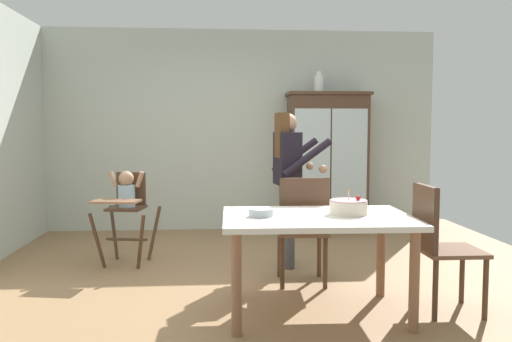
% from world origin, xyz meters
% --- Properties ---
extents(ground_plane, '(6.24, 6.24, 0.00)m').
position_xyz_m(ground_plane, '(0.00, 0.00, 0.00)').
color(ground_plane, '#93704C').
extents(wall_back, '(5.32, 0.06, 2.70)m').
position_xyz_m(wall_back, '(0.00, 2.63, 1.35)').
color(wall_back, beige).
rests_on(wall_back, ground_plane).
extents(china_cabinet, '(1.09, 0.48, 1.85)m').
position_xyz_m(china_cabinet, '(1.14, 2.37, 0.93)').
color(china_cabinet, '#4C3323').
rests_on(china_cabinet, ground_plane).
extents(ceramic_vase, '(0.13, 0.13, 0.27)m').
position_xyz_m(ceramic_vase, '(1.02, 2.37, 1.97)').
color(ceramic_vase, white).
rests_on(ceramic_vase, china_cabinet).
extents(high_chair_with_toddler, '(0.67, 0.76, 0.95)m').
position_xyz_m(high_chair_with_toddler, '(-1.25, 0.81, 0.65)').
color(high_chair_with_toddler, '#4C3323').
rests_on(high_chair_with_toddler, ground_plane).
extents(adult_person, '(0.55, 0.54, 1.53)m').
position_xyz_m(adult_person, '(0.36, 0.58, 0.97)').
color(adult_person, '#47474C').
rests_on(adult_person, ground_plane).
extents(dining_table, '(1.40, 0.99, 0.74)m').
position_xyz_m(dining_table, '(0.39, -0.78, 0.64)').
color(dining_table, silver).
rests_on(dining_table, ground_plane).
extents(birthday_cake, '(0.28, 0.28, 0.19)m').
position_xyz_m(birthday_cake, '(0.63, -0.74, 0.79)').
color(birthday_cake, beige).
rests_on(birthday_cake, dining_table).
extents(serving_bowl, '(0.18, 0.18, 0.05)m').
position_xyz_m(serving_bowl, '(-0.02, -0.78, 0.77)').
color(serving_bowl, '#B2BCC6').
rests_on(serving_bowl, dining_table).
extents(dining_chair_far_side, '(0.46, 0.46, 0.96)m').
position_xyz_m(dining_chair_far_side, '(0.40, -0.08, 0.56)').
color(dining_chair_far_side, '#4C3323').
rests_on(dining_chair_far_side, ground_plane).
extents(dining_chair_right_end, '(0.45, 0.45, 0.96)m').
position_xyz_m(dining_chair_right_end, '(1.29, -0.80, 0.56)').
color(dining_chair_right_end, '#4C3323').
rests_on(dining_chair_right_end, ground_plane).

